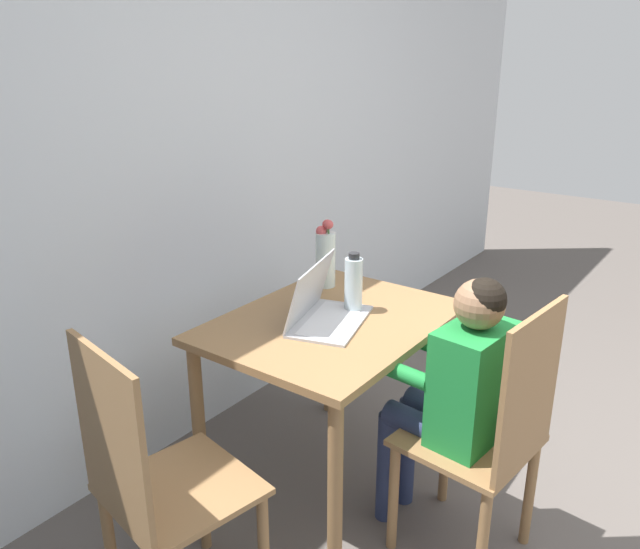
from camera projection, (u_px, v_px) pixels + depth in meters
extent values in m
cube|color=silver|center=(220.00, 153.00, 2.74)|extent=(6.40, 0.05, 2.50)
cube|color=olive|center=(332.00, 322.00, 2.36)|extent=(0.94, 0.72, 0.03)
cylinder|color=olive|center=(335.00, 492.00, 1.99)|extent=(0.05, 0.05, 0.69)
cylinder|color=olive|center=(449.00, 385.00, 2.63)|extent=(0.05, 0.05, 0.69)
cylinder|color=olive|center=(199.00, 427.00, 2.33)|extent=(0.05, 0.05, 0.69)
cylinder|color=olive|center=(329.00, 346.00, 2.98)|extent=(0.05, 0.05, 0.69)
cube|color=olive|center=(467.00, 440.00, 2.10)|extent=(0.44, 0.44, 0.02)
cube|color=olive|center=(530.00, 390.00, 1.89)|extent=(0.38, 0.06, 0.51)
cylinder|color=olive|center=(445.00, 453.00, 2.40)|extent=(0.04, 0.04, 0.43)
cylinder|color=olive|center=(393.00, 497.00, 2.16)|extent=(0.04, 0.04, 0.43)
cylinder|color=olive|center=(530.00, 492.00, 2.18)|extent=(0.04, 0.04, 0.43)
cylinder|color=olive|center=(482.00, 546.00, 1.94)|extent=(0.04, 0.04, 0.43)
cube|color=olive|center=(181.00, 489.00, 1.86)|extent=(0.47, 0.47, 0.02)
cube|color=olive|center=(111.00, 439.00, 1.65)|extent=(0.09, 0.38, 0.51)
cylinder|color=olive|center=(203.00, 496.00, 2.16)|extent=(0.04, 0.04, 0.43)
cylinder|color=olive|center=(110.00, 546.00, 1.94)|extent=(0.04, 0.04, 0.43)
cube|color=#1E8438|center=(472.00, 384.00, 2.03)|extent=(0.30, 0.21, 0.40)
sphere|color=#936B4C|center=(480.00, 304.00, 1.93)|extent=(0.16, 0.16, 0.16)
sphere|color=black|center=(484.00, 299.00, 1.91)|extent=(0.14, 0.14, 0.14)
cylinder|color=navy|center=(442.00, 411.00, 2.22)|extent=(0.12, 0.29, 0.09)
cylinder|color=navy|center=(422.00, 426.00, 2.13)|extent=(0.12, 0.29, 0.09)
cylinder|color=navy|center=(406.00, 451.00, 2.39)|extent=(0.08, 0.08, 0.45)
cylinder|color=navy|center=(386.00, 467.00, 2.30)|extent=(0.08, 0.08, 0.45)
cylinder|color=#1E8438|center=(437.00, 347.00, 2.24)|extent=(0.08, 0.24, 0.06)
cylinder|color=#1E8438|center=(398.00, 371.00, 2.07)|extent=(0.08, 0.24, 0.06)
cube|color=#B2B2B7|center=(331.00, 321.00, 2.32)|extent=(0.42, 0.32, 0.01)
cube|color=silver|center=(331.00, 320.00, 2.32)|extent=(0.36, 0.25, 0.00)
cube|color=#B2B2B7|center=(310.00, 290.00, 2.31)|extent=(0.38, 0.17, 0.22)
cube|color=#19284C|center=(309.00, 290.00, 2.31)|extent=(0.34, 0.15, 0.19)
cylinder|color=silver|center=(326.00, 260.00, 2.65)|extent=(0.08, 0.08, 0.24)
cylinder|color=#3D7A38|center=(327.00, 249.00, 2.66)|extent=(0.01, 0.01, 0.22)
sphere|color=#CC4C4C|center=(327.00, 224.00, 2.62)|extent=(0.04, 0.04, 0.04)
cylinder|color=#3D7A38|center=(321.00, 254.00, 2.64)|extent=(0.01, 0.01, 0.20)
sphere|color=#CC4C4C|center=(321.00, 231.00, 2.61)|extent=(0.04, 0.04, 0.04)
cylinder|color=#3D7A38|center=(329.00, 251.00, 2.63)|extent=(0.01, 0.01, 0.23)
sphere|color=#CC4C4C|center=(329.00, 225.00, 2.59)|extent=(0.04, 0.04, 0.04)
cylinder|color=silver|center=(353.00, 285.00, 2.39)|extent=(0.07, 0.07, 0.21)
cylinder|color=#262628|center=(354.00, 256.00, 2.36)|extent=(0.04, 0.04, 0.02)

